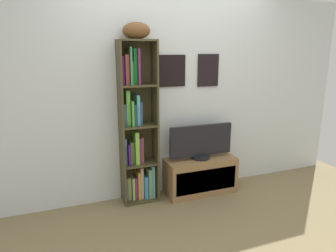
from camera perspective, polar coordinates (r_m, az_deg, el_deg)
The scene contains 6 objects.
ground at distance 3.00m, azimuth 8.76°, elevation -20.90°, with size 5.20×5.20×0.04m, color olive.
back_wall at distance 3.53m, azimuth 0.53°, elevation 5.59°, with size 4.80×0.08×2.35m.
bookshelf at distance 3.35m, azimuth -6.10°, elevation -1.13°, with size 0.41×0.24×1.82m.
football at distance 3.23m, azimuth -6.09°, elevation 17.74°, with size 0.29×0.17×0.17m, color brown.
tv_stand at distance 3.73m, azimuth 6.19°, elevation -9.38°, with size 0.86×0.36×0.44m.
television at distance 3.59m, azimuth 6.36°, elevation -3.09°, with size 0.79×0.22×0.42m.
Camera 1 is at (-1.26, -2.13, 1.68)m, focal length 31.77 mm.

